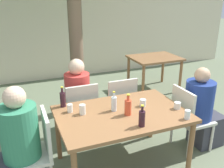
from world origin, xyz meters
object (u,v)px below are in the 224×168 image
Objects in this scene: water_bottle_0 at (114,103)px; wine_bottle_1 at (142,118)px; dining_table_back at (155,62)px; wine_bottle_2 at (63,99)px; drinking_glass_1 at (82,109)px; drinking_glass_4 at (70,108)px; patio_chair_2 at (81,109)px; drinking_glass_0 at (143,103)px; patio_chair_0 at (37,148)px; person_seated_2 at (77,101)px; person_seated_1 at (202,112)px; patio_chair_1 at (188,116)px; person_seated_0 at (14,149)px; drinking_glass_2 at (177,105)px; dining_table_front at (122,118)px; soda_bottle_3 at (128,107)px; patio_chair_3 at (120,102)px; drinking_glass_3 at (187,115)px.

water_bottle_0 is 1.01× the size of wine_bottle_1.
water_bottle_0 is (-1.79, -2.03, 0.20)m from dining_table_back.
dining_table_back is 3.97× the size of wine_bottle_2.
drinking_glass_1 is 0.16m from drinking_glass_4.
patio_chair_2 is 10.17× the size of drinking_glass_0.
patio_chair_0 is at bearing -166.27° from drinking_glass_1.
person_seated_2 is 12.30× the size of drinking_glass_4.
person_seated_1 is 11.88× the size of drinking_glass_4.
patio_chair_2 is (0.68, 0.73, 0.00)m from patio_chair_0.
patio_chair_1 is 0.73× the size of person_seated_0.
drinking_glass_0 is at bearing 148.06° from drinking_glass_2.
drinking_glass_0 is (0.37, -0.02, -0.05)m from water_bottle_0.
water_bottle_0 is 2.99× the size of drinking_glass_2.
dining_table_back is 0.83× the size of person_seated_0.
patio_chair_0 is 0.73× the size of person_seated_0.
drinking_glass_0 is (0.31, 0.06, 0.12)m from dining_table_front.
patio_chair_0 is 1.08m from soda_bottle_3.
wine_bottle_1 is at bearing -44.86° from drinking_glass_1.
patio_chair_3 is at bearing -180.00° from patio_chair_2.
drinking_glass_1 is at bearing 99.79° from person_seated_0.
patio_chair_1 is at bearing 150.21° from patio_chair_2.
patio_chair_1 is 0.99m from soda_bottle_3.
person_seated_2 is 4.93× the size of water_bottle_0.
drinking_glass_0 is (0.61, -0.67, 0.28)m from patio_chair_2.
patio_chair_2 and patio_chair_3 have the same top height.
patio_chair_1 is 1.00× the size of patio_chair_3.
person_seated_0 reaches higher than dining_table_front.
patio_chair_2 is 11.03× the size of drinking_glass_2.
drinking_glass_1 is (-0.43, 0.13, 0.13)m from dining_table_front.
patio_chair_0 is at bearing 160.93° from wine_bottle_1.
drinking_glass_1 is (-0.50, 0.49, -0.03)m from wine_bottle_1.
wine_bottle_2 is (-0.30, -0.31, 0.33)m from patio_chair_2.
patio_chair_3 is 0.99m from drinking_glass_2.
water_bottle_0 is (-1.04, 0.08, 0.33)m from patio_chair_1.
drinking_glass_2 reaches higher than dining_table_back.
dining_table_back is 9.85× the size of drinking_glass_3.
person_seated_1 is at bearing -3.62° from water_bottle_0.
patio_chair_0 is at bearing 174.57° from drinking_glass_2.
drinking_glass_4 is (-1.76, 0.24, 0.27)m from person_seated_1.
drinking_glass_0 is at bearing -5.54° from drinking_glass_1.
drinking_glass_3 is (1.04, -0.54, -0.01)m from drinking_glass_1.
drinking_glass_4 is at bearing 119.42° from patio_chair_0.
soda_bottle_3 is at bearing 94.50° from patio_chair_1.
drinking_glass_0 is at bearing 91.04° from patio_chair_3.
patio_chair_1 is at bearing 4.50° from soda_bottle_3.
water_bottle_0 is at bearing 143.76° from drinking_glass_3.
patio_chair_2 is at bearing 60.21° from patio_chair_1.
patio_chair_1 is at bearing 90.00° from patio_chair_0.
person_seated_1 is at bearing 17.47° from wine_bottle_1.
drinking_glass_3 is (1.58, -0.41, 0.29)m from patio_chair_0.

